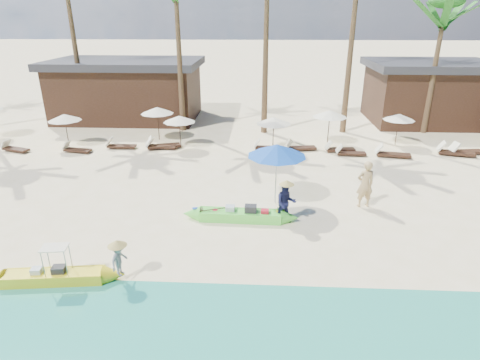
{
  "coord_description": "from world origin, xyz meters",
  "views": [
    {
      "loc": [
        1.87,
        -12.15,
        7.32
      ],
      "look_at": [
        1.15,
        2.0,
        1.46
      ],
      "focal_mm": 30.0,
      "sensor_mm": 36.0,
      "label": 1
    }
  ],
  "objects_px": {
    "green_canoe": "(240,215)",
    "blue_umbrella": "(277,150)",
    "yellow_canoe": "(54,277)",
    "tourist": "(365,184)"
  },
  "relations": [
    {
      "from": "yellow_canoe",
      "to": "blue_umbrella",
      "type": "bearing_deg",
      "value": 34.14
    },
    {
      "from": "yellow_canoe",
      "to": "blue_umbrella",
      "type": "distance_m",
      "value": 9.05
    },
    {
      "from": "blue_umbrella",
      "to": "green_canoe",
      "type": "bearing_deg",
      "value": -130.71
    },
    {
      "from": "green_canoe",
      "to": "blue_umbrella",
      "type": "height_order",
      "value": "blue_umbrella"
    },
    {
      "from": "yellow_canoe",
      "to": "blue_umbrella",
      "type": "xyz_separation_m",
      "value": [
        6.67,
        5.75,
        2.12
      ]
    },
    {
      "from": "green_canoe",
      "to": "yellow_canoe",
      "type": "xyz_separation_m",
      "value": [
        -5.29,
        -4.14,
        -0.02
      ]
    },
    {
      "from": "green_canoe",
      "to": "tourist",
      "type": "bearing_deg",
      "value": 18.26
    },
    {
      "from": "tourist",
      "to": "blue_umbrella",
      "type": "relative_size",
      "value": 0.77
    },
    {
      "from": "green_canoe",
      "to": "yellow_canoe",
      "type": "distance_m",
      "value": 6.72
    },
    {
      "from": "green_canoe",
      "to": "blue_umbrella",
      "type": "bearing_deg",
      "value": 51.16
    }
  ]
}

